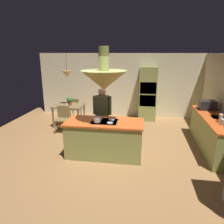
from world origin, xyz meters
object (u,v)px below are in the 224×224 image
(oven_tower, at_px, (148,94))
(dining_table, at_px, (69,108))
(canister_sugar, at_px, (221,118))
(cooking_pot_on_cooktop, at_px, (97,120))
(microwave_on_counter, at_px, (207,105))
(kitchen_island, at_px, (105,138))
(cup_on_table, at_px, (67,105))
(chair_by_back_wall, at_px, (75,107))
(canister_flour, at_px, (224,122))
(chair_facing_island, at_px, (62,117))
(person_at_island, at_px, (102,112))
(potted_plant_on_table, at_px, (70,101))

(oven_tower, xyz_separation_m, dining_table, (-2.80, -1.14, -0.38))
(canister_sugar, xyz_separation_m, cooking_pot_on_cooktop, (-3.00, -0.48, -0.03))
(oven_tower, xyz_separation_m, microwave_on_counter, (1.74, -1.68, 0.03))
(kitchen_island, distance_m, dining_table, 2.71)
(oven_tower, height_order, cup_on_table, oven_tower)
(chair_by_back_wall, bearing_deg, canister_flour, 150.40)
(cup_on_table, bearing_deg, canister_flour, -20.85)
(oven_tower, height_order, chair_facing_island, oven_tower)
(kitchen_island, height_order, person_at_island, person_at_island)
(person_at_island, xyz_separation_m, potted_plant_on_table, (-1.45, 1.36, -0.01))
(chair_by_back_wall, bearing_deg, potted_plant_on_table, 94.25)
(person_at_island, bearing_deg, chair_facing_island, 153.95)
(kitchen_island, distance_m, chair_facing_island, 2.24)
(chair_by_back_wall, xyz_separation_m, canister_flour, (4.54, -2.58, 0.49))
(chair_facing_island, bearing_deg, canister_flour, -15.84)
(microwave_on_counter, bearing_deg, canister_flour, -90.00)
(microwave_on_counter, bearing_deg, potted_plant_on_table, 173.41)
(potted_plant_on_table, relative_size, cooking_pot_on_cooktop, 1.67)
(dining_table, distance_m, canister_sugar, 4.88)
(oven_tower, height_order, potted_plant_on_table, oven_tower)
(canister_flour, xyz_separation_m, canister_sugar, (0.00, 0.18, 0.04))
(microwave_on_counter, height_order, cooking_pot_on_cooktop, microwave_on_counter)
(chair_by_back_wall, height_order, cup_on_table, chair_by_back_wall)
(potted_plant_on_table, bearing_deg, chair_by_back_wall, 94.25)
(dining_table, distance_m, person_at_island, 2.06)
(canister_sugar, bearing_deg, cooking_pot_on_cooktop, -170.98)
(oven_tower, relative_size, potted_plant_on_table, 6.86)
(person_at_island, distance_m, microwave_on_counter, 3.15)
(cup_on_table, xyz_separation_m, canister_sugar, (4.52, -1.54, 0.22))
(dining_table, height_order, person_at_island, person_at_island)
(chair_facing_island, bearing_deg, cooking_pot_on_cooktop, -45.81)
(dining_table, bearing_deg, cup_on_table, -84.55)
(potted_plant_on_table, height_order, canister_flour, canister_flour)
(chair_by_back_wall, xyz_separation_m, potted_plant_on_table, (0.05, -0.67, 0.42))
(chair_facing_island, xyz_separation_m, canister_flour, (4.54, -1.29, 0.49))
(person_at_island, height_order, canister_sugar, person_at_island)
(chair_by_back_wall, height_order, microwave_on_counter, microwave_on_counter)
(chair_by_back_wall, bearing_deg, person_at_island, 126.56)
(kitchen_island, distance_m, canister_sugar, 2.92)
(chair_facing_island, bearing_deg, microwave_on_counter, 1.34)
(chair_facing_island, bearing_deg, dining_table, 90.00)
(chair_by_back_wall, bearing_deg, cooking_pot_on_cooktop, 118.17)
(chair_by_back_wall, bearing_deg, microwave_on_counter, 165.37)
(person_at_island, relative_size, canister_sugar, 7.72)
(microwave_on_counter, bearing_deg, oven_tower, 135.96)
(dining_table, bearing_deg, potted_plant_on_table, -22.57)
(chair_facing_island, xyz_separation_m, chair_by_back_wall, (0.00, 1.29, 0.00))
(kitchen_island, height_order, chair_facing_island, kitchen_island)
(canister_sugar, bearing_deg, oven_tower, 120.99)
(cup_on_table, bearing_deg, person_at_island, -38.24)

